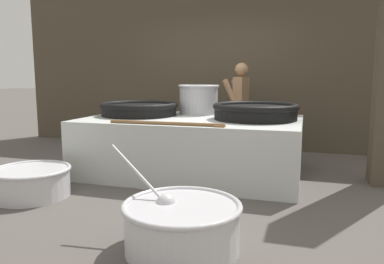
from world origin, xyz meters
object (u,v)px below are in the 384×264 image
at_px(giant_wok_far, 255,111).
at_px(prep_bowl_meat, 32,181).
at_px(giant_wok_near, 139,108).
at_px(cook, 240,107).
at_px(prep_bowl_vegetables, 182,224).
at_px(stock_pot, 199,99).

relative_size(giant_wok_far, prep_bowl_meat, 1.31).
height_order(giant_wok_near, cook, cook).
distance_m(giant_wok_near, giant_wok_far, 1.69).
xyz_separation_m(giant_wok_far, prep_bowl_meat, (-2.27, -1.59, -0.71)).
xyz_separation_m(prep_bowl_vegetables, prep_bowl_meat, (-2.02, 0.74, -0.03)).
xyz_separation_m(stock_pot, prep_bowl_meat, (-1.35, -2.08, -0.82)).
bearing_deg(prep_bowl_meat, giant_wok_near, 70.19).
xyz_separation_m(giant_wok_near, prep_bowl_meat, (-0.58, -1.61, -0.70)).
relative_size(stock_pot, cook, 0.40).
bearing_deg(giant_wok_far, prep_bowl_meat, -145.03).
bearing_deg(prep_bowl_vegetables, giant_wok_near, 121.46).
bearing_deg(prep_bowl_vegetables, stock_pot, 103.42).
distance_m(giant_wok_near, prep_bowl_vegetables, 2.84).
distance_m(giant_wok_far, prep_bowl_vegetables, 2.44).
bearing_deg(giant_wok_far, stock_pot, 151.74).
height_order(cook, prep_bowl_meat, cook).
bearing_deg(prep_bowl_meat, prep_bowl_vegetables, -20.20).
xyz_separation_m(giant_wok_far, cook, (-0.39, 1.12, -0.05)).
height_order(giant_wok_near, stock_pot, stock_pot).
height_order(giant_wok_near, prep_bowl_meat, giant_wok_near).
distance_m(cook, prep_bowl_vegetables, 3.52).
height_order(giant_wok_far, stock_pot, stock_pot).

